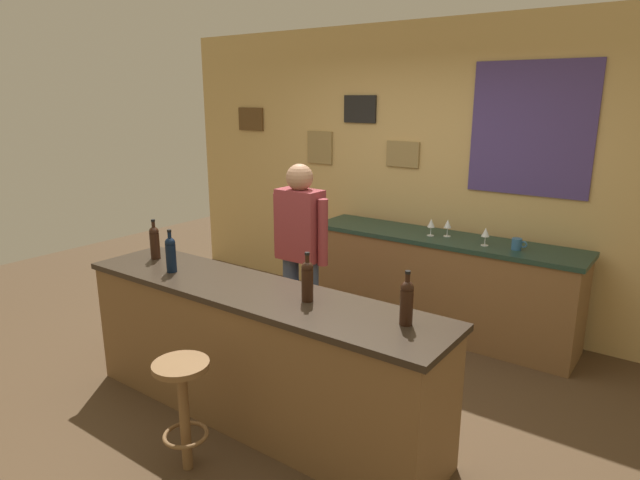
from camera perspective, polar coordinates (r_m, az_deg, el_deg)
ground_plane at (r=4.19m, az=-2.76°, el=-15.52°), size 10.00×10.00×0.00m
back_wall at (r=5.39m, az=10.84°, el=7.09°), size 6.00×0.09×2.80m
bar_counter at (r=3.71m, az=-6.79°, el=-11.82°), size 2.70×0.60×0.92m
side_counter at (r=5.12m, az=12.43°, el=-4.50°), size 2.48×0.56×0.90m
bartender at (r=4.32m, az=-2.08°, el=-1.03°), size 0.52×0.21×1.62m
bar_stool at (r=3.30m, az=-14.18°, el=-15.77°), size 0.32×0.32×0.68m
wine_bottle_a at (r=4.29m, az=-16.97°, el=-0.13°), size 0.07×0.07×0.31m
wine_bottle_b at (r=3.93m, az=-15.40°, el=-1.35°), size 0.07×0.07×0.31m
wine_bottle_c at (r=3.26m, az=-1.34°, el=-4.17°), size 0.07×0.07×0.31m
wine_bottle_d at (r=2.97m, az=9.09°, el=-6.33°), size 0.07×0.07×0.31m
wine_glass_a at (r=4.97m, az=11.59°, el=1.68°), size 0.07×0.07×0.16m
wine_glass_b at (r=4.98m, az=13.26°, el=1.60°), size 0.07×0.07×0.16m
wine_glass_c at (r=4.75m, az=16.99°, el=0.72°), size 0.07×0.07×0.16m
coffee_mug at (r=4.72m, az=19.98°, el=-0.40°), size 0.12×0.08×0.09m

